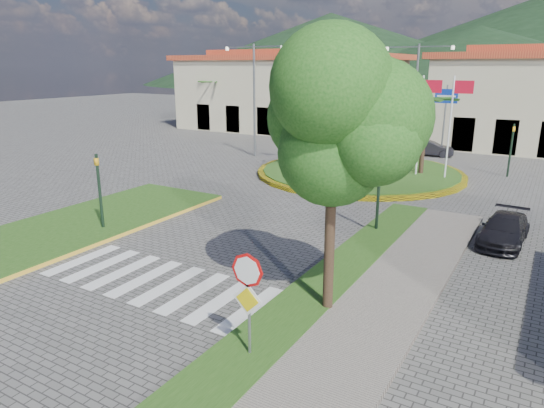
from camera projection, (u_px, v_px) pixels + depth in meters
The scene contains 22 objects.
ground at pixel (40, 341), 11.97m from camera, with size 160.00×160.00×0.00m, color #585653.
sidewalk_right at pixel (292, 371), 10.66m from camera, with size 4.00×28.00×0.15m, color gray.
verge_right at pixel (246, 354), 11.25m from camera, with size 1.60×28.00×0.18m, color #244C15.
median_left at pixel (72, 227), 20.08m from camera, with size 5.00×14.00×0.18m, color #244C15.
crosswalk at pixel (154, 281), 15.27m from camera, with size 8.00×3.00×0.01m, color silver.
roundabout_island at pixel (360, 172), 30.11m from camera, with size 12.70×12.70×6.00m.
stop_sign at pixel (248, 289), 10.70m from camera, with size 0.80×0.11×2.65m.
deciduous_tree at pixel (334, 123), 11.98m from camera, with size 3.60×3.60×6.80m.
traffic_light_left at pixel (99, 185), 19.35m from camera, with size 0.15×0.18×3.20m.
traffic_light_right at pixel (379, 186), 19.15m from camera, with size 0.15×0.18×3.20m.
traffic_light_far at pixel (511, 145), 29.02m from camera, with size 0.18×0.15×3.20m.
direction_sign_west at pixel (379, 106), 37.59m from camera, with size 1.60×0.14×5.20m.
direction_sign_east at pixel (445, 108), 35.14m from camera, with size 1.60×0.14×5.20m.
street_lamp_centre at pixel (415, 95), 35.05m from camera, with size 4.80×0.16×8.00m.
street_lamp_west at pixel (254, 95), 34.98m from camera, with size 4.80×0.16×8.00m.
building_left at pixel (287, 92), 49.17m from camera, with size 23.32×9.54×8.05m.
hill_far_west at pixel (330, 50), 151.64m from camera, with size 140.00×140.00×22.00m, color black.
hill_near_back at pixel (477, 59), 122.19m from camera, with size 110.00×110.00×16.00m, color black.
white_van at pixel (289, 127), 48.44m from camera, with size 2.04×4.41×1.23m, color silver.
car_dark_a at pixel (384, 141), 39.23m from camera, with size 1.53×3.81×1.30m, color black.
car_dark_b at pixel (430, 148), 36.21m from camera, with size 1.16×3.33×1.10m, color black.
car_side_right at pixel (504, 230), 18.40m from camera, with size 1.51×3.73×1.08m, color black.
Camera 1 is at (10.32, -6.17, 6.56)m, focal length 32.00 mm.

